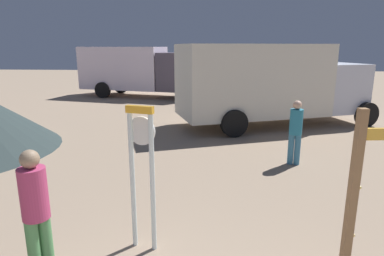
% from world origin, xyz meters
% --- Properties ---
extents(standing_clock, '(0.40, 0.18, 2.11)m').
position_xyz_m(standing_clock, '(-0.87, 2.76, 1.28)').
color(standing_clock, white).
rests_on(standing_clock, ground_plane).
extents(person_near_clock, '(0.33, 0.33, 1.70)m').
position_xyz_m(person_near_clock, '(-2.04, 2.03, 0.95)').
color(person_near_clock, '#529357').
rests_on(person_near_clock, ground_plane).
extents(person_distant, '(0.31, 0.31, 1.61)m').
position_xyz_m(person_distant, '(2.11, 6.51, 0.90)').
color(person_distant, teal).
rests_on(person_distant, ground_plane).
extents(box_truck_near, '(7.56, 4.81, 2.96)m').
position_xyz_m(box_truck_near, '(2.06, 10.79, 1.62)').
color(box_truck_near, silver).
rests_on(box_truck_near, ground_plane).
extents(box_truck_far, '(7.34, 3.73, 2.87)m').
position_xyz_m(box_truck_far, '(-4.43, 17.76, 1.59)').
color(box_truck_far, white).
rests_on(box_truck_far, ground_plane).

